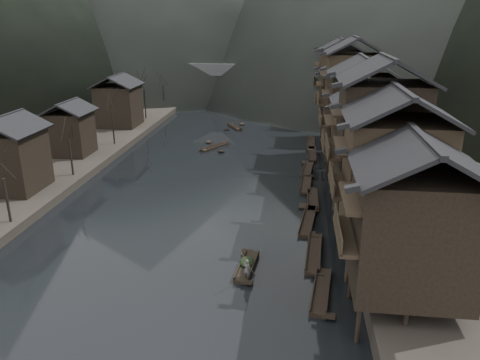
# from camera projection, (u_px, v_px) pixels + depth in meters

# --- Properties ---
(water) EXTENTS (300.00, 300.00, 0.00)m
(water) POSITION_uv_depth(u_px,v_px,m) (175.00, 250.00, 40.27)
(water) COLOR black
(water) RESTS_ON ground
(right_bank) EXTENTS (40.00, 200.00, 1.80)m
(right_bank) POSITION_uv_depth(u_px,v_px,m) (456.00, 138.00, 73.42)
(right_bank) COLOR #2D2823
(right_bank) RESTS_ON ground
(left_bank) EXTENTS (40.00, 200.00, 1.20)m
(left_bank) POSITION_uv_depth(u_px,v_px,m) (37.00, 128.00, 81.50)
(left_bank) COLOR #2D2823
(left_bank) RESTS_ON ground
(stilt_houses) EXTENTS (9.00, 67.60, 16.70)m
(stilt_houses) POSITION_uv_depth(u_px,v_px,m) (361.00, 107.00, 53.75)
(stilt_houses) COLOR black
(stilt_houses) RESTS_ON ground
(left_houses) EXTENTS (8.10, 53.20, 8.73)m
(left_houses) POSITION_uv_depth(u_px,v_px,m) (55.00, 127.00, 59.55)
(left_houses) COLOR black
(left_houses) RESTS_ON left_bank
(bare_trees) EXTENTS (3.82, 73.11, 7.63)m
(bare_trees) POSITION_uv_depth(u_px,v_px,m) (108.00, 110.00, 67.19)
(bare_trees) COLOR black
(bare_trees) RESTS_ON left_bank
(moored_sampans) EXTENTS (2.67, 49.52, 0.47)m
(moored_sampans) POSITION_uv_depth(u_px,v_px,m) (311.00, 189.00, 53.66)
(moored_sampans) COLOR black
(moored_sampans) RESTS_ON water
(midriver_boats) EXTENTS (4.78, 19.42, 0.45)m
(midriver_boats) POSITION_uv_depth(u_px,v_px,m) (225.00, 136.00, 77.09)
(midriver_boats) COLOR black
(midriver_boats) RESTS_ON water
(stone_bridge) EXTENTS (40.00, 6.00, 9.00)m
(stone_bridge) POSITION_uv_depth(u_px,v_px,m) (254.00, 81.00, 105.96)
(stone_bridge) COLOR #4C4C4F
(stone_bridge) RESTS_ON ground
(hero_sampan) EXTENTS (1.61, 5.40, 0.44)m
(hero_sampan) POSITION_uv_depth(u_px,v_px,m) (247.00, 266.00, 37.22)
(hero_sampan) COLOR black
(hero_sampan) RESTS_ON water
(cargo_heap) EXTENTS (1.18, 1.54, 0.71)m
(cargo_heap) POSITION_uv_depth(u_px,v_px,m) (247.00, 258.00, 37.26)
(cargo_heap) COLOR black
(cargo_heap) RESTS_ON hero_sampan
(boatman) EXTENTS (0.71, 0.59, 1.65)m
(boatman) POSITION_uv_depth(u_px,v_px,m) (247.00, 266.00, 35.11)
(boatman) COLOR #5E5E61
(boatman) RESTS_ON hero_sampan
(bamboo_pole) EXTENTS (0.95, 2.87, 3.67)m
(bamboo_pole) POSITION_uv_depth(u_px,v_px,m) (250.00, 235.00, 34.20)
(bamboo_pole) COLOR #8C7A51
(bamboo_pole) RESTS_ON boatman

